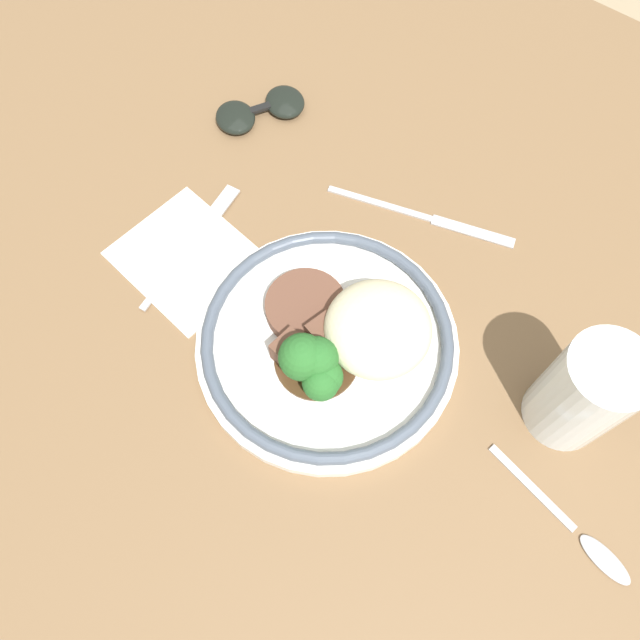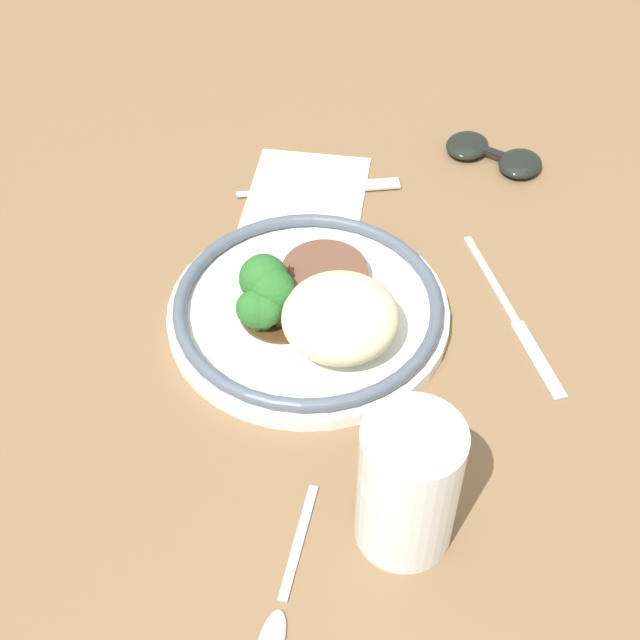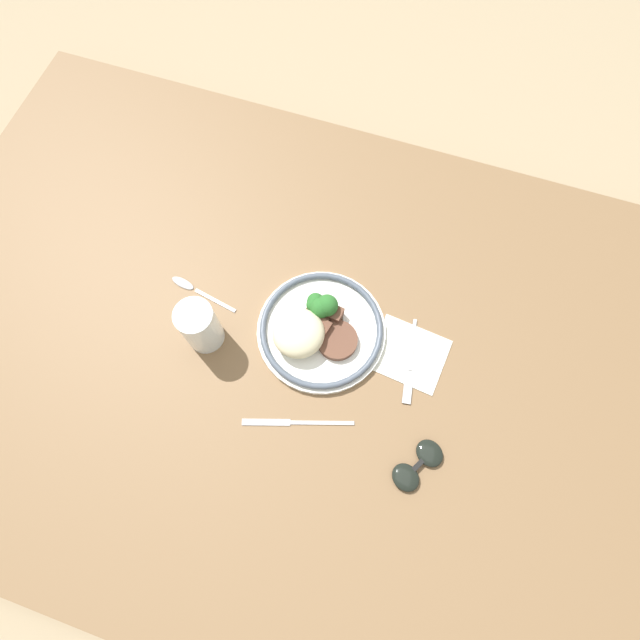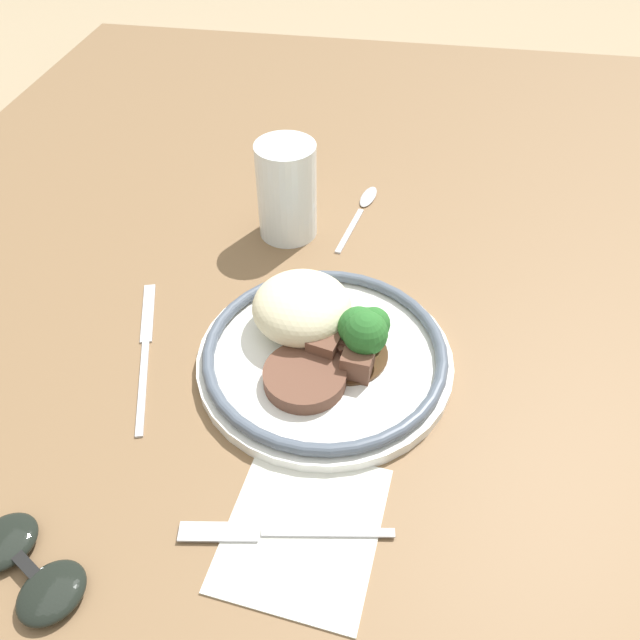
# 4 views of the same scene
# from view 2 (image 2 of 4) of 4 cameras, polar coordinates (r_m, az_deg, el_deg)

# --- Properties ---
(ground_plane) EXTENTS (8.00, 8.00, 0.00)m
(ground_plane) POSITION_cam_2_polar(r_m,az_deg,el_deg) (0.79, 3.02, -4.36)
(ground_plane) COLOR #998466
(dining_table) EXTENTS (1.60, 1.09, 0.03)m
(dining_table) POSITION_cam_2_polar(r_m,az_deg,el_deg) (0.77, 3.07, -3.56)
(dining_table) COLOR brown
(dining_table) RESTS_ON ground
(napkin) EXTENTS (0.15, 0.13, 0.00)m
(napkin) POSITION_cam_2_polar(r_m,az_deg,el_deg) (0.92, -0.86, 8.04)
(napkin) COLOR silver
(napkin) RESTS_ON dining_table
(plate) EXTENTS (0.25, 0.25, 0.07)m
(plate) POSITION_cam_2_polar(r_m,az_deg,el_deg) (0.77, -0.59, 0.81)
(plate) COLOR white
(plate) RESTS_ON dining_table
(juice_glass) EXTENTS (0.07, 0.07, 0.12)m
(juice_glass) POSITION_cam_2_polar(r_m,az_deg,el_deg) (0.62, 5.62, -10.82)
(juice_glass) COLOR #F4AD19
(juice_glass) RESTS_ON dining_table
(fork) EXTENTS (0.04, 0.17, 0.00)m
(fork) POSITION_cam_2_polar(r_m,az_deg,el_deg) (0.92, 1.02, 8.47)
(fork) COLOR #B7B7BC
(fork) RESTS_ON napkin
(knife) EXTENTS (0.20, 0.07, 0.00)m
(knife) POSITION_cam_2_polar(r_m,az_deg,el_deg) (0.81, 12.30, 0.14)
(knife) COLOR #B7B7BC
(knife) RESTS_ON dining_table
(spoon) EXTENTS (0.15, 0.04, 0.01)m
(spoon) POSITION_cam_2_polar(r_m,az_deg,el_deg) (0.63, -2.72, -18.47)
(spoon) COLOR #B7B7BC
(spoon) RESTS_ON dining_table
(sunglasses) EXTENTS (0.10, 0.12, 0.02)m
(sunglasses) POSITION_cam_2_polar(r_m,az_deg,el_deg) (0.98, 11.03, 10.37)
(sunglasses) COLOR black
(sunglasses) RESTS_ON dining_table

